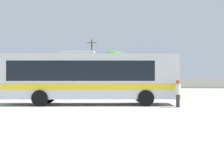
{
  "coord_description": "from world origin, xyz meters",
  "views": [
    {
      "loc": [
        4.01,
        -19.16,
        1.85
      ],
      "look_at": [
        1.76,
        -0.01,
        2.05
      ],
      "focal_mm": 44.02,
      "sensor_mm": 36.0,
      "label": 1
    }
  ],
  "objects_px": {
    "parked_car_second_white": "(70,83)",
    "parked_car_third_grey": "(106,84)",
    "roadside_tree_midright": "(113,62)",
    "attendant_by_bus_door": "(178,92)",
    "parked_car_leftmost_black": "(35,84)",
    "roadside_tree_midleft": "(78,64)",
    "roadside_tree_left": "(28,65)",
    "utility_pole_near": "(92,62)",
    "coach_bus_silver_yellow": "(89,76)"
  },
  "relations": [
    {
      "from": "parked_car_second_white",
      "to": "utility_pole_near",
      "type": "distance_m",
      "value": 7.06
    },
    {
      "from": "parked_car_second_white",
      "to": "parked_car_third_grey",
      "type": "distance_m",
      "value": 6.23
    },
    {
      "from": "parked_car_leftmost_black",
      "to": "roadside_tree_left",
      "type": "distance_m",
      "value": 11.97
    },
    {
      "from": "parked_car_second_white",
      "to": "roadside_tree_midright",
      "type": "height_order",
      "value": "roadside_tree_midright"
    },
    {
      "from": "parked_car_second_white",
      "to": "roadside_tree_midright",
      "type": "xyz_separation_m",
      "value": [
        6.67,
        4.92,
        3.88
      ]
    },
    {
      "from": "roadside_tree_midleft",
      "to": "roadside_tree_midright",
      "type": "distance_m",
      "value": 8.62
    },
    {
      "from": "parked_car_leftmost_black",
      "to": "roadside_tree_left",
      "type": "relative_size",
      "value": 0.72
    },
    {
      "from": "attendant_by_bus_door",
      "to": "parked_car_third_grey",
      "type": "xyz_separation_m",
      "value": [
        -8.26,
        27.21,
        -0.13
      ]
    },
    {
      "from": "utility_pole_near",
      "to": "roadside_tree_left",
      "type": "relative_size",
      "value": 1.44
    },
    {
      "from": "parked_car_second_white",
      "to": "utility_pole_near",
      "type": "relative_size",
      "value": 0.48
    },
    {
      "from": "coach_bus_silver_yellow",
      "to": "parked_car_second_white",
      "type": "xyz_separation_m",
      "value": [
        -8.65,
        26.79,
        -1.12
      ]
    },
    {
      "from": "coach_bus_silver_yellow",
      "to": "parked_car_second_white",
      "type": "bearing_deg",
      "value": 107.89
    },
    {
      "from": "parked_car_leftmost_black",
      "to": "parked_car_second_white",
      "type": "relative_size",
      "value": 1.05
    },
    {
      "from": "coach_bus_silver_yellow",
      "to": "attendant_by_bus_door",
      "type": "bearing_deg",
      "value": -10.41
    },
    {
      "from": "parked_car_second_white",
      "to": "parked_car_third_grey",
      "type": "relative_size",
      "value": 1.01
    },
    {
      "from": "roadside_tree_midright",
      "to": "coach_bus_silver_yellow",
      "type": "bearing_deg",
      "value": -86.42
    },
    {
      "from": "roadside_tree_left",
      "to": "parked_car_third_grey",
      "type": "bearing_deg",
      "value": -29.8
    },
    {
      "from": "attendant_by_bus_door",
      "to": "parked_car_second_white",
      "type": "xyz_separation_m",
      "value": [
        -14.46,
        27.85,
        -0.13
      ]
    },
    {
      "from": "parked_car_third_grey",
      "to": "roadside_tree_midleft",
      "type": "height_order",
      "value": "roadside_tree_midleft"
    },
    {
      "from": "coach_bus_silver_yellow",
      "to": "utility_pole_near",
      "type": "xyz_separation_m",
      "value": [
        -6.02,
        32.1,
        2.71
      ]
    },
    {
      "from": "parked_car_leftmost_black",
      "to": "parked_car_third_grey",
      "type": "distance_m",
      "value": 12.26
    },
    {
      "from": "parked_car_third_grey",
      "to": "roadside_tree_midleft",
      "type": "xyz_separation_m",
      "value": [
        -7.17,
        9.55,
        3.78
      ]
    },
    {
      "from": "utility_pole_near",
      "to": "roadside_tree_midleft",
      "type": "xyz_separation_m",
      "value": [
        -3.6,
        3.6,
        -0.06
      ]
    },
    {
      "from": "attendant_by_bus_door",
      "to": "utility_pole_near",
      "type": "bearing_deg",
      "value": 109.64
    },
    {
      "from": "attendant_by_bus_door",
      "to": "parked_car_leftmost_black",
      "type": "bearing_deg",
      "value": 126.63
    },
    {
      "from": "roadside_tree_midright",
      "to": "attendant_by_bus_door",
      "type": "bearing_deg",
      "value": -76.63
    },
    {
      "from": "utility_pole_near",
      "to": "parked_car_leftmost_black",
      "type": "bearing_deg",
      "value": -147.36
    },
    {
      "from": "roadside_tree_midleft",
      "to": "parked_car_third_grey",
      "type": "bearing_deg",
      "value": -53.12
    },
    {
      "from": "roadside_tree_midright",
      "to": "utility_pole_near",
      "type": "bearing_deg",
      "value": 174.48
    },
    {
      "from": "attendant_by_bus_door",
      "to": "parked_car_second_white",
      "type": "bearing_deg",
      "value": 117.43
    },
    {
      "from": "attendant_by_bus_door",
      "to": "roadside_tree_midleft",
      "type": "bearing_deg",
      "value": 112.77
    },
    {
      "from": "parked_car_second_white",
      "to": "utility_pole_near",
      "type": "xyz_separation_m",
      "value": [
        2.62,
        5.31,
        3.84
      ]
    },
    {
      "from": "utility_pole_near",
      "to": "parked_car_third_grey",
      "type": "bearing_deg",
      "value": -59.07
    },
    {
      "from": "parked_car_leftmost_black",
      "to": "roadside_tree_midleft",
      "type": "relative_size",
      "value": 0.68
    },
    {
      "from": "parked_car_leftmost_black",
      "to": "attendant_by_bus_door",
      "type": "bearing_deg",
      "value": -53.37
    },
    {
      "from": "parked_car_leftmost_black",
      "to": "coach_bus_silver_yellow",
      "type": "bearing_deg",
      "value": -60.99
    },
    {
      "from": "parked_car_second_white",
      "to": "coach_bus_silver_yellow",
      "type": "bearing_deg",
      "value": -72.11
    },
    {
      "from": "parked_car_leftmost_black",
      "to": "parked_car_third_grey",
      "type": "relative_size",
      "value": 1.07
    },
    {
      "from": "attendant_by_bus_door",
      "to": "parked_car_second_white",
      "type": "distance_m",
      "value": 31.38
    },
    {
      "from": "roadside_tree_midleft",
      "to": "roadside_tree_midright",
      "type": "height_order",
      "value": "roadside_tree_midright"
    },
    {
      "from": "parked_car_leftmost_black",
      "to": "parked_car_second_white",
      "type": "distance_m",
      "value": 6.07
    },
    {
      "from": "parked_car_third_grey",
      "to": "utility_pole_near",
      "type": "relative_size",
      "value": 0.47
    },
    {
      "from": "coach_bus_silver_yellow",
      "to": "attendant_by_bus_door",
      "type": "height_order",
      "value": "coach_bus_silver_yellow"
    },
    {
      "from": "coach_bus_silver_yellow",
      "to": "attendant_by_bus_door",
      "type": "xyz_separation_m",
      "value": [
        5.81,
        -1.07,
        -1.0
      ]
    },
    {
      "from": "parked_car_third_grey",
      "to": "utility_pole_near",
      "type": "xyz_separation_m",
      "value": [
        -3.57,
        5.95,
        3.84
      ]
    },
    {
      "from": "roadside_tree_midleft",
      "to": "roadside_tree_midright",
      "type": "relative_size",
      "value": 0.98
    },
    {
      "from": "coach_bus_silver_yellow",
      "to": "attendant_by_bus_door",
      "type": "relative_size",
      "value": 7.16
    },
    {
      "from": "utility_pole_near",
      "to": "coach_bus_silver_yellow",
      "type": "bearing_deg",
      "value": -79.37
    },
    {
      "from": "parked_car_leftmost_black",
      "to": "roadside_tree_midright",
      "type": "bearing_deg",
      "value": 22.12
    },
    {
      "from": "coach_bus_silver_yellow",
      "to": "roadside_tree_midright",
      "type": "distance_m",
      "value": 31.89
    }
  ]
}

